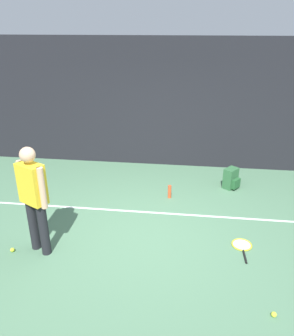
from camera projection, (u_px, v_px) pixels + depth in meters
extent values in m
plane|color=#4C7556|center=(144.00, 231.00, 5.67)|extent=(12.00, 12.00, 0.00)
cube|color=black|center=(161.00, 104.00, 7.80)|extent=(10.00, 0.10, 2.99)
cube|color=white|center=(149.00, 212.00, 6.24)|extent=(9.00, 0.05, 0.00)
cylinder|color=black|center=(33.00, 224.00, 5.10)|extent=(0.14, 0.14, 0.85)
cylinder|color=black|center=(44.00, 229.00, 4.97)|extent=(0.14, 0.14, 0.85)
cube|color=yellow|center=(32.00, 184.00, 4.75)|extent=(0.46, 0.38, 0.60)
sphere|color=#D8A884|center=(27.00, 155.00, 4.57)|extent=(0.22, 0.22, 0.22)
cylinder|color=#D8A884|center=(22.00, 180.00, 4.86)|extent=(0.09, 0.09, 0.62)
cylinder|color=#D8A884|center=(42.00, 188.00, 4.64)|extent=(0.09, 0.09, 0.62)
cylinder|color=black|center=(245.00, 257.00, 5.04)|extent=(0.04, 0.30, 0.03)
torus|color=gold|center=(242.00, 245.00, 5.31)|extent=(0.33, 0.33, 0.02)
cylinder|color=#B2B2B2|center=(242.00, 245.00, 5.31)|extent=(0.28, 0.28, 0.00)
cube|color=#2D6038|center=(231.00, 178.00, 7.09)|extent=(0.34, 0.36, 0.44)
cube|color=#23562D|center=(236.00, 184.00, 7.03)|extent=(0.20, 0.22, 0.20)
sphere|color=#CCE033|center=(12.00, 250.00, 5.15)|extent=(0.07, 0.07, 0.07)
sphere|color=#CCE033|center=(274.00, 314.00, 4.02)|extent=(0.07, 0.07, 0.07)
cylinder|color=#D84C26|center=(170.00, 192.00, 6.71)|extent=(0.07, 0.07, 0.27)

